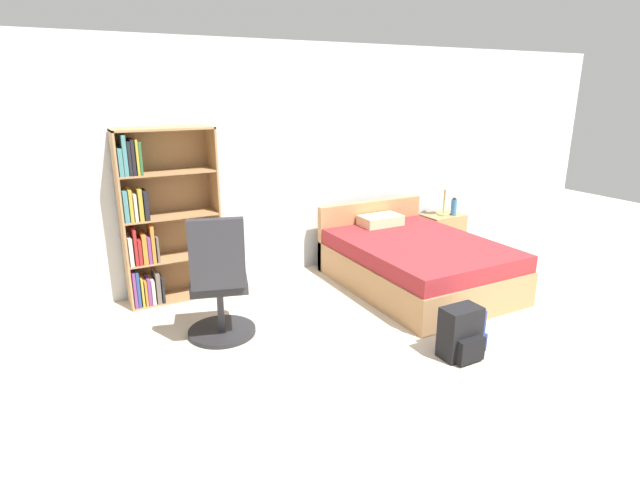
{
  "coord_description": "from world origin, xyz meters",
  "views": [
    {
      "loc": [
        -2.77,
        -1.97,
        2.11
      ],
      "look_at": [
        -0.65,
        1.98,
        0.74
      ],
      "focal_mm": 28.0,
      "sensor_mm": 36.0,
      "label": 1
    }
  ],
  "objects_px": {
    "nightstand": "(442,233)",
    "water_bottle": "(454,207)",
    "bed": "(414,262)",
    "table_lamp": "(445,185)",
    "bookshelf": "(157,222)",
    "office_chair": "(219,286)",
    "backpack_black": "(461,334)",
    "backpack_blue": "(462,331)"
  },
  "relations": [
    {
      "from": "nightstand",
      "to": "water_bottle",
      "type": "height_order",
      "value": "water_bottle"
    },
    {
      "from": "bed",
      "to": "table_lamp",
      "type": "distance_m",
      "value": 1.49
    },
    {
      "from": "bookshelf",
      "to": "nightstand",
      "type": "height_order",
      "value": "bookshelf"
    },
    {
      "from": "office_chair",
      "to": "water_bottle",
      "type": "distance_m",
      "value": 3.58
    },
    {
      "from": "water_bottle",
      "to": "bookshelf",
      "type": "bearing_deg",
      "value": 177.08
    },
    {
      "from": "backpack_black",
      "to": "table_lamp",
      "type": "bearing_deg",
      "value": 51.87
    },
    {
      "from": "office_chair",
      "to": "water_bottle",
      "type": "height_order",
      "value": "office_chair"
    },
    {
      "from": "bookshelf",
      "to": "table_lamp",
      "type": "height_order",
      "value": "bookshelf"
    },
    {
      "from": "office_chair",
      "to": "backpack_blue",
      "type": "xyz_separation_m",
      "value": [
        1.72,
        -1.13,
        -0.33
      ]
    },
    {
      "from": "bookshelf",
      "to": "bed",
      "type": "relative_size",
      "value": 0.9
    },
    {
      "from": "nightstand",
      "to": "water_bottle",
      "type": "distance_m",
      "value": 0.38
    },
    {
      "from": "water_bottle",
      "to": "table_lamp",
      "type": "bearing_deg",
      "value": 144.6
    },
    {
      "from": "office_chair",
      "to": "water_bottle",
      "type": "relative_size",
      "value": 4.84
    },
    {
      "from": "bookshelf",
      "to": "backpack_blue",
      "type": "height_order",
      "value": "bookshelf"
    },
    {
      "from": "office_chair",
      "to": "backpack_black",
      "type": "height_order",
      "value": "office_chair"
    },
    {
      "from": "nightstand",
      "to": "backpack_black",
      "type": "distance_m",
      "value": 2.84
    },
    {
      "from": "bookshelf",
      "to": "water_bottle",
      "type": "distance_m",
      "value": 3.75
    },
    {
      "from": "water_bottle",
      "to": "backpack_blue",
      "type": "relative_size",
      "value": 0.65
    },
    {
      "from": "bookshelf",
      "to": "backpack_black",
      "type": "relative_size",
      "value": 4.04
    },
    {
      "from": "nightstand",
      "to": "backpack_blue",
      "type": "bearing_deg",
      "value": -127.6
    },
    {
      "from": "bookshelf",
      "to": "bed",
      "type": "height_order",
      "value": "bookshelf"
    },
    {
      "from": "bed",
      "to": "nightstand",
      "type": "height_order",
      "value": "bed"
    },
    {
      "from": "bed",
      "to": "backpack_blue",
      "type": "xyz_separation_m",
      "value": [
        -0.54,
        -1.33,
        -0.11
      ]
    },
    {
      "from": "bed",
      "to": "office_chair",
      "type": "bearing_deg",
      "value": -174.83
    },
    {
      "from": "office_chair",
      "to": "bed",
      "type": "bearing_deg",
      "value": 5.17
    },
    {
      "from": "backpack_black",
      "to": "bookshelf",
      "type": "bearing_deg",
      "value": 129.16
    },
    {
      "from": "backpack_blue",
      "to": "backpack_black",
      "type": "bearing_deg",
      "value": -138.16
    },
    {
      "from": "bed",
      "to": "water_bottle",
      "type": "distance_m",
      "value": 1.43
    },
    {
      "from": "nightstand",
      "to": "office_chair",
      "type": "bearing_deg",
      "value": -163.27
    },
    {
      "from": "bed",
      "to": "water_bottle",
      "type": "relative_size",
      "value": 8.35
    },
    {
      "from": "bookshelf",
      "to": "nightstand",
      "type": "relative_size",
      "value": 3.33
    },
    {
      "from": "bookshelf",
      "to": "backpack_blue",
      "type": "distance_m",
      "value": 3.07
    },
    {
      "from": "bookshelf",
      "to": "backpack_black",
      "type": "xyz_separation_m",
      "value": [
        1.89,
        -2.33,
        -0.63
      ]
    },
    {
      "from": "backpack_blue",
      "to": "backpack_black",
      "type": "xyz_separation_m",
      "value": [
        -0.1,
        -0.09,
        0.04
      ]
    },
    {
      "from": "nightstand",
      "to": "backpack_black",
      "type": "bearing_deg",
      "value": -128.11
    },
    {
      "from": "nightstand",
      "to": "bookshelf",
      "type": "bearing_deg",
      "value": 178.51
    },
    {
      "from": "office_chair",
      "to": "backpack_black",
      "type": "relative_size",
      "value": 2.62
    },
    {
      "from": "office_chair",
      "to": "backpack_blue",
      "type": "relative_size",
      "value": 3.15
    },
    {
      "from": "nightstand",
      "to": "backpack_blue",
      "type": "xyz_separation_m",
      "value": [
        -1.65,
        -2.14,
        -0.09
      ]
    },
    {
      "from": "bookshelf",
      "to": "table_lamp",
      "type": "xyz_separation_m",
      "value": [
        3.63,
        -0.12,
        0.07
      ]
    },
    {
      "from": "water_bottle",
      "to": "backpack_blue",
      "type": "bearing_deg",
      "value": -130.36
    },
    {
      "from": "bed",
      "to": "office_chair",
      "type": "relative_size",
      "value": 1.72
    }
  ]
}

